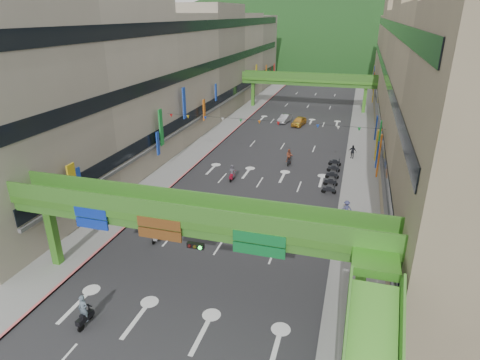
# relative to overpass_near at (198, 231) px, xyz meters

# --- Properties ---
(ground) EXTENTS (320.00, 320.00, 0.00)m
(ground) POSITION_rel_overpass_near_xyz_m (-0.93, -5.38, -5.21)
(ground) COLOR black
(ground) RESTS_ON ground
(road_slab) EXTENTS (18.00, 140.00, 0.02)m
(road_slab) POSITION_rel_overpass_near_xyz_m (-0.93, 44.62, -5.20)
(road_slab) COLOR #28282B
(road_slab) RESTS_ON ground
(sidewalk_left) EXTENTS (4.00, 140.00, 0.15)m
(sidewalk_left) POSITION_rel_overpass_near_xyz_m (-11.93, 44.62, -5.13)
(sidewalk_left) COLOR gray
(sidewalk_left) RESTS_ON ground
(sidewalk_right) EXTENTS (4.00, 140.00, 0.15)m
(sidewalk_right) POSITION_rel_overpass_near_xyz_m (10.07, 44.62, -5.13)
(sidewalk_right) COLOR gray
(sidewalk_right) RESTS_ON ground
(curb_left) EXTENTS (0.20, 140.00, 0.18)m
(curb_left) POSITION_rel_overpass_near_xyz_m (-10.03, 44.62, -5.12)
(curb_left) COLOR #CC5959
(curb_left) RESTS_ON ground
(curb_right) EXTENTS (0.20, 140.00, 0.18)m
(curb_right) POSITION_rel_overpass_near_xyz_m (8.17, 44.62, -5.12)
(curb_right) COLOR gray
(curb_right) RESTS_ON ground
(building_row_left) EXTENTS (12.80, 95.00, 19.00)m
(building_row_left) POSITION_rel_overpass_near_xyz_m (-19.86, 44.62, 4.25)
(building_row_left) COLOR #9E937F
(building_row_left) RESTS_ON ground
(building_row_right) EXTENTS (12.80, 95.00, 19.00)m
(building_row_right) POSITION_rel_overpass_near_xyz_m (18.00, 44.62, 4.25)
(building_row_right) COLOR gray
(building_row_right) RESTS_ON ground
(overpass_near) EXTENTS (28.00, 12.27, 7.10)m
(overpass_near) POSITION_rel_overpass_near_xyz_m (0.00, 0.00, 0.00)
(overpass_near) COLOR #4C9E2D
(overpass_near) RESTS_ON ground
(overpass_far) EXTENTS (28.00, 2.20, 7.10)m
(overpass_far) POSITION_rel_overpass_near_xyz_m (-0.93, 59.62, 0.20)
(overpass_far) COLOR #4C9E2D
(overpass_far) RESTS_ON ground
(hill_left) EXTENTS (168.00, 140.00, 112.00)m
(hill_left) POSITION_rel_overpass_near_xyz_m (-15.93, 154.62, -5.21)
(hill_left) COLOR #1C4419
(hill_left) RESTS_ON ground
(hill_right) EXTENTS (208.00, 176.00, 128.00)m
(hill_right) POSITION_rel_overpass_near_xyz_m (24.07, 174.62, -5.21)
(hill_right) COLOR #1C4419
(hill_right) RESTS_ON ground
(bunting_string) EXTENTS (26.00, 0.36, 0.47)m
(bunting_string) POSITION_rel_overpass_near_xyz_m (-0.93, 24.62, 0.75)
(bunting_string) COLOR black
(bunting_string) RESTS_ON ground
(scooter_rider_near) EXTENTS (0.70, 1.60, 2.16)m
(scooter_rider_near) POSITION_rel_overpass_near_xyz_m (-5.88, -4.38, -4.18)
(scooter_rider_near) COLOR black
(scooter_rider_near) RESTS_ON ground
(scooter_rider_mid) EXTENTS (0.92, 1.60, 2.09)m
(scooter_rider_mid) POSITION_rel_overpass_near_xyz_m (1.26, 27.25, -4.12)
(scooter_rider_mid) COLOR black
(scooter_rider_mid) RESTS_ON ground
(scooter_rider_left) EXTENTS (0.97, 1.59, 1.91)m
(scooter_rider_left) POSITION_rel_overpass_near_xyz_m (-6.21, 5.82, -4.26)
(scooter_rider_left) COLOR gray
(scooter_rider_left) RESTS_ON ground
(scooter_rider_far) EXTENTS (0.77, 1.60, 1.91)m
(scooter_rider_far) POSITION_rel_overpass_near_xyz_m (-4.13, 20.29, -4.25)
(scooter_rider_far) COLOR maroon
(scooter_rider_far) RESTS_ON ground
(parked_scooter_row) EXTENTS (1.60, 9.35, 1.08)m
(parked_scooter_row) POSITION_rel_overpass_near_xyz_m (6.87, 24.09, -4.68)
(parked_scooter_row) COLOR black
(parked_scooter_row) RESTS_ON ground
(car_silver) EXTENTS (2.12, 4.29, 1.35)m
(car_silver) POSITION_rel_overpass_near_xyz_m (-3.18, 48.28, -4.53)
(car_silver) COLOR #A8AAB0
(car_silver) RESTS_ON ground
(car_yellow) EXTENTS (2.43, 4.53, 1.46)m
(car_yellow) POSITION_rel_overpass_near_xyz_m (-0.45, 46.84, -4.47)
(car_yellow) COLOR gold
(car_yellow) RESTS_ON ground
(pedestrian_red) EXTENTS (0.95, 0.78, 1.83)m
(pedestrian_red) POSITION_rel_overpass_near_xyz_m (11.27, 11.38, -4.29)
(pedestrian_red) COLOR #A42E12
(pedestrian_red) RESTS_ON ground
(pedestrian_dark) EXTENTS (1.12, 0.70, 1.78)m
(pedestrian_dark) POSITION_rel_overpass_near_xyz_m (8.87, 31.73, -4.32)
(pedestrian_dark) COLOR black
(pedestrian_dark) RESTS_ON ground
(pedestrian_blue) EXTENTS (0.83, 0.64, 1.59)m
(pedestrian_blue) POSITION_rel_overpass_near_xyz_m (8.87, 14.66, -4.41)
(pedestrian_blue) COLOR navy
(pedestrian_blue) RESTS_ON ground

